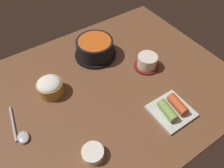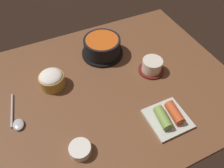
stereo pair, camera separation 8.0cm
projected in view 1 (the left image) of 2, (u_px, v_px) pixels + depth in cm
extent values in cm
cube|color=brown|center=(105.00, 90.00, 83.86)|extent=(100.00, 76.00, 2.00)
cylinder|color=black|center=(95.00, 54.00, 94.73)|extent=(17.89, 17.89, 1.05)
cylinder|color=black|center=(95.00, 47.00, 91.73)|extent=(15.58, 15.58, 6.83)
cylinder|color=#D15619|center=(94.00, 41.00, 89.35)|extent=(13.71, 13.71, 0.60)
cylinder|color=#B78C38|center=(50.00, 88.00, 79.82)|extent=(9.43, 9.43, 5.04)
ellipsoid|color=white|center=(49.00, 84.00, 77.90)|extent=(8.68, 8.68, 3.30)
cylinder|color=maroon|center=(147.00, 66.00, 90.09)|extent=(10.25, 10.25, 0.80)
cylinder|color=silver|center=(148.00, 61.00, 87.92)|extent=(7.98, 7.98, 4.92)
cylinder|color=#C6D18C|center=(148.00, 57.00, 86.27)|extent=(6.78, 6.78, 0.40)
cube|color=silver|center=(171.00, 111.00, 75.71)|extent=(13.30, 13.30, 1.00)
cylinder|color=#7A9E47|center=(168.00, 111.00, 73.19)|extent=(4.38, 8.34, 3.42)
cylinder|color=#C64C23|center=(177.00, 104.00, 74.87)|extent=(4.21, 8.29, 3.42)
cylinder|color=white|center=(93.00, 153.00, 64.78)|extent=(6.75, 6.75, 3.08)
cylinder|color=#386B2D|center=(93.00, 152.00, 63.84)|extent=(5.53, 5.53, 0.50)
cylinder|color=#B7B7BC|center=(13.00, 123.00, 72.64)|extent=(3.09, 14.15, 0.80)
ellipsoid|color=#B7B7BC|center=(23.00, 137.00, 69.05)|extent=(3.60, 4.68, 1.26)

